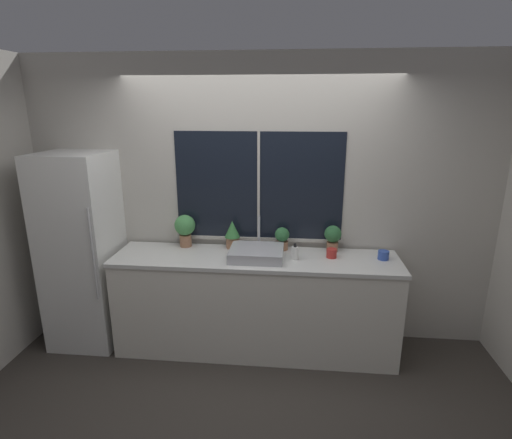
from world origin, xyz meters
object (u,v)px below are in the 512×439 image
(potted_plant_far_left, at_px, (185,228))
(soap_bottle, at_px, (295,253))
(potted_plant_center_right, at_px, (282,238))
(potted_plant_center_left, at_px, (232,233))
(potted_plant_far_right, at_px, (333,237))
(refrigerator, at_px, (83,250))
(mug_red, at_px, (332,253))
(sink, at_px, (257,253))
(mug_blue, at_px, (383,255))

(potted_plant_far_left, distance_m, soap_bottle, 1.08)
(potted_plant_far_left, xyz_separation_m, potted_plant_center_right, (0.93, 0.00, -0.07))
(potted_plant_center_left, height_order, potted_plant_far_right, potted_plant_center_left)
(potted_plant_center_right, bearing_deg, refrigerator, -174.43)
(soap_bottle, height_order, mug_red, soap_bottle)
(potted_plant_center_right, xyz_separation_m, soap_bottle, (0.12, -0.24, -0.06))
(sink, xyz_separation_m, mug_red, (0.67, 0.07, -0.01))
(potted_plant_far_right, xyz_separation_m, soap_bottle, (-0.35, -0.24, -0.08))
(refrigerator, bearing_deg, sink, -1.84)
(refrigerator, bearing_deg, mug_blue, 0.38)
(refrigerator, height_order, sink, refrigerator)
(soap_bottle, bearing_deg, refrigerator, 178.37)
(potted_plant_far_right, bearing_deg, potted_plant_center_right, 180.00)
(refrigerator, bearing_deg, potted_plant_far_right, 4.46)
(potted_plant_far_left, bearing_deg, mug_red, -6.85)
(sink, bearing_deg, potted_plant_center_right, 47.30)
(potted_plant_center_left, xyz_separation_m, mug_red, (0.92, -0.17, -0.10))
(potted_plant_center_right, height_order, mug_blue, potted_plant_center_right)
(mug_blue, bearing_deg, potted_plant_center_right, 169.67)
(potted_plant_center_left, distance_m, mug_red, 0.94)
(potted_plant_far_left, height_order, potted_plant_center_right, potted_plant_far_left)
(potted_plant_center_left, bearing_deg, potted_plant_far_right, 0.00)
(potted_plant_center_right, xyz_separation_m, mug_blue, (0.90, -0.16, -0.08))
(potted_plant_far_right, bearing_deg, sink, -161.03)
(potted_plant_far_left, relative_size, potted_plant_far_right, 1.26)
(refrigerator, distance_m, potted_plant_far_left, 0.98)
(potted_plant_center_left, xyz_separation_m, potted_plant_far_right, (0.94, 0.00, -0.00))
(mug_blue, xyz_separation_m, mug_red, (-0.45, -0.00, 0.00))
(soap_bottle, bearing_deg, potted_plant_far_right, 34.70)
(refrigerator, xyz_separation_m, potted_plant_far_left, (0.94, 0.18, 0.20))
(refrigerator, xyz_separation_m, mug_red, (2.32, 0.02, 0.05))
(potted_plant_far_right, relative_size, mug_red, 2.71)
(potted_plant_center_left, height_order, soap_bottle, potted_plant_center_left)
(refrigerator, distance_m, soap_bottle, 1.99)
(potted_plant_center_left, bearing_deg, sink, -42.85)
(refrigerator, distance_m, potted_plant_center_left, 1.42)
(mug_blue, bearing_deg, potted_plant_far_left, 174.87)
(potted_plant_far_left, xyz_separation_m, potted_plant_far_right, (1.40, 0.00, -0.04))
(potted_plant_far_left, distance_m, potted_plant_center_right, 0.93)
(mug_red, bearing_deg, sink, -173.97)
(soap_bottle, bearing_deg, potted_plant_far_left, 167.16)
(sink, xyz_separation_m, mug_blue, (1.12, 0.07, -0.01))
(sink, distance_m, soap_bottle, 0.34)
(potted_plant_far_left, bearing_deg, refrigerator, -169.05)
(refrigerator, height_order, potted_plant_center_left, refrigerator)
(potted_plant_far_right, bearing_deg, soap_bottle, -145.30)
(sink, distance_m, potted_plant_center_right, 0.33)
(sink, relative_size, soap_bottle, 3.19)
(mug_blue, bearing_deg, potted_plant_far_right, 159.22)
(potted_plant_center_right, xyz_separation_m, mug_red, (0.45, -0.17, -0.08))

